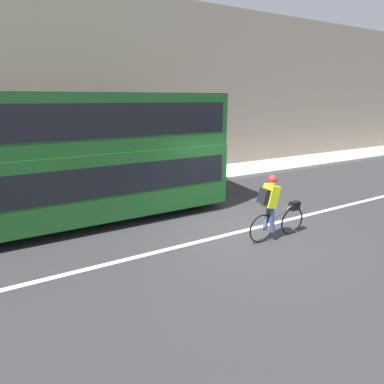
# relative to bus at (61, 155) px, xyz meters

# --- Properties ---
(ground_plane) EXTENTS (80.00, 80.00, 0.00)m
(ground_plane) POSITION_rel_bus_xyz_m (4.04, -2.83, -1.97)
(ground_plane) COLOR #2D2D30
(road_center_line) EXTENTS (50.00, 0.14, 0.01)m
(road_center_line) POSITION_rel_bus_xyz_m (4.04, -2.81, -1.97)
(road_center_line) COLOR silver
(road_center_line) RESTS_ON ground_plane
(sidewalk_curb) EXTENTS (60.00, 2.30, 0.15)m
(sidewalk_curb) POSITION_rel_bus_xyz_m (4.04, 2.78, -1.90)
(sidewalk_curb) COLOR #A8A399
(sidewalk_curb) RESTS_ON ground_plane
(building_facade) EXTENTS (60.00, 0.30, 7.33)m
(building_facade) POSITION_rel_bus_xyz_m (4.04, 4.08, 1.69)
(building_facade) COLOR gray
(building_facade) RESTS_ON ground_plane
(bus) EXTENTS (9.08, 2.48, 3.56)m
(bus) POSITION_rel_bus_xyz_m (0.00, 0.00, 0.00)
(bus) COLOR black
(bus) RESTS_ON ground_plane
(cyclist_on_bike) EXTENTS (1.76, 0.32, 1.69)m
(cyclist_on_bike) POSITION_rel_bus_xyz_m (4.37, -3.55, -1.07)
(cyclist_on_bike) COLOR black
(cyclist_on_bike) RESTS_ON ground_plane
(trash_bin) EXTENTS (0.58, 0.58, 0.92)m
(trash_bin) POSITION_rel_bus_xyz_m (-0.14, 2.66, -1.37)
(trash_bin) COLOR #515156
(trash_bin) RESTS_ON sidewalk_curb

